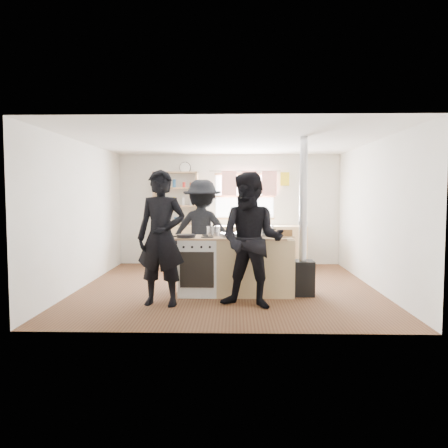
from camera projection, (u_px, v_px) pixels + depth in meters
The scene contains 14 objects.
ground at pixel (227, 287), 7.54m from camera, with size 5.00×5.00×0.01m, color brown.
back_counter at pixel (229, 246), 9.72m from camera, with size 3.40×0.55×0.90m, color #D9B783.
shelving_unit at pixel (176, 198), 9.80m from camera, with size 1.00×0.28×1.20m.
thermos at pixel (269, 220), 9.66m from camera, with size 0.10×0.10×0.27m, color silver.
cooking_island at pixel (236, 266), 6.96m from camera, with size 1.97×0.64×0.93m.
skillet_greens at pixel (186, 236), 6.78m from camera, with size 0.37×0.37×0.05m.
roast_tray at pixel (232, 235), 6.88m from camera, with size 0.42×0.37×0.06m.
stockpot_stove at pixel (213, 231), 7.05m from camera, with size 0.22×0.22×0.18m.
stockpot_counter at pixel (265, 231), 6.92m from camera, with size 0.27×0.27×0.20m.
bread_board at pixel (285, 234), 6.84m from camera, with size 0.30×0.23×0.12m.
flue_heater at pixel (303, 255), 6.90m from camera, with size 0.35×0.35×2.50m.
person_near_left at pixel (161, 238), 6.27m from camera, with size 0.71×0.47×1.96m, color black.
person_near_right at pixel (252, 240), 6.13m from camera, with size 0.93×0.73×1.92m, color black.
person_far at pixel (202, 231), 7.94m from camera, with size 1.21×0.69×1.87m, color black.
Camera 1 is at (0.13, -7.45, 1.61)m, focal length 35.00 mm.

